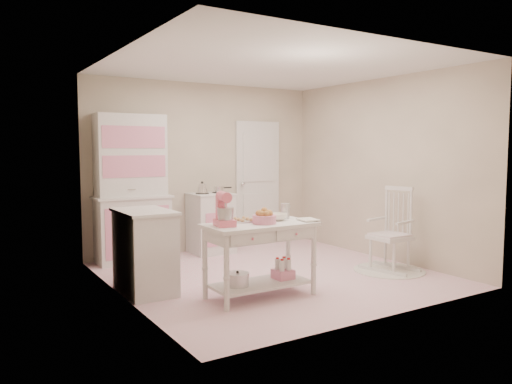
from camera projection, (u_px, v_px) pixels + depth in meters
room_shell at (273, 144)px, 6.18m from camera, size 3.84×3.84×2.62m
door at (258, 183)px, 8.32m from camera, size 0.82×0.05×2.04m
hutch at (132, 188)px, 6.98m from camera, size 1.06×0.50×2.08m
stove at (211, 223)px, 7.62m from camera, size 0.62×0.57×0.92m
base_cabinet at (145, 251)px, 5.51m from camera, size 0.54×0.84×0.92m
lace_rug at (389, 270)px, 6.52m from camera, size 0.92×0.92×0.01m
rocking_chair at (390, 229)px, 6.47m from camera, size 0.62×0.81×1.10m
work_table at (260, 260)px, 5.35m from camera, size 1.20×0.60×0.80m
stand_mixer at (224, 210)px, 5.10m from camera, size 0.25×0.31×0.34m
cookie_tray at (240, 221)px, 5.39m from camera, size 0.34×0.24×0.02m
bread_basket at (264, 219)px, 5.28m from camera, size 0.25×0.25×0.09m
mixing_bowl at (276, 217)px, 5.52m from camera, size 0.24×0.24×0.08m
metal_pitcher at (285, 211)px, 5.68m from camera, size 0.10×0.10×0.17m
recipe_book at (301, 220)px, 5.45m from camera, size 0.22×0.27×0.02m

